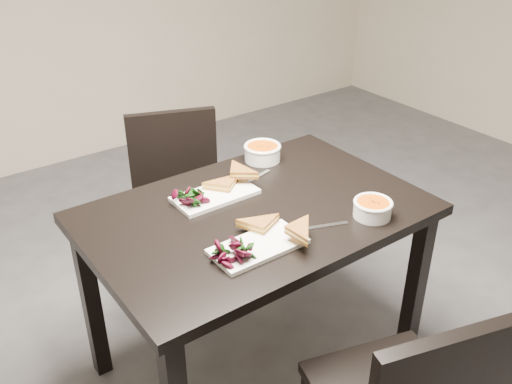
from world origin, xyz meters
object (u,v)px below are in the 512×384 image
plate_far (215,195)px  soup_bowl_far (262,151)px  soup_bowl_near (373,208)px  chair_far (179,192)px  plate_near (258,246)px  table (256,232)px

plate_far → soup_bowl_far: soup_bowl_far is taller
soup_bowl_near → plate_far: size_ratio=0.44×
plate_far → chair_far: bearing=76.7°
plate_near → chair_far: bearing=77.9°
chair_far → plate_far: size_ratio=2.73×
chair_far → soup_bowl_near: (0.25, -0.98, 0.30)m
chair_far → plate_far: (-0.13, -0.54, 0.27)m
chair_far → soup_bowl_near: size_ratio=6.18×
soup_bowl_near → plate_far: bearing=130.4°
soup_bowl_near → soup_bowl_far: bearing=94.0°
plate_near → plate_far: size_ratio=0.99×
table → soup_bowl_near: 0.43m
table → plate_near: bearing=-124.4°
table → soup_bowl_near: bearing=-42.9°
chair_far → soup_bowl_near: 1.05m
plate_near → soup_bowl_near: soup_bowl_near is taller
plate_near → soup_bowl_far: bearing=52.2°
plate_near → soup_bowl_near: 0.45m
chair_far → plate_near: size_ratio=2.75×
plate_near → soup_bowl_near: bearing=-9.8°
plate_near → soup_bowl_near: size_ratio=2.25×
table → plate_far: (-0.07, 0.16, 0.11)m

